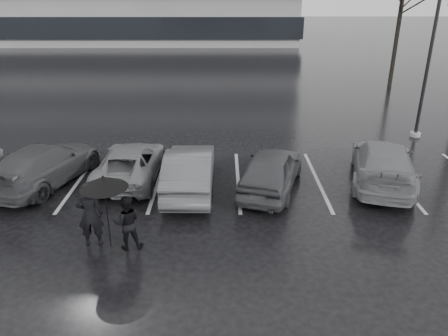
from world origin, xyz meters
name	(u,v)px	position (x,y,z in m)	size (l,w,h in m)	color
ground	(221,215)	(0.00, 0.00, 0.00)	(160.00, 160.00, 0.00)	black
car_main	(271,170)	(1.67, 1.79, 0.70)	(1.66, 4.12, 1.40)	black
car_west_a	(190,170)	(-1.04, 1.76, 0.72)	(1.52, 4.36, 1.44)	#323235
car_west_b	(130,163)	(-3.18, 2.63, 0.60)	(2.00, 4.34, 1.21)	#545356
car_west_c	(45,164)	(-6.05, 2.30, 0.69)	(1.93, 4.75, 1.38)	black
car_east	(383,163)	(5.57, 2.35, 0.71)	(2.00, 4.92, 1.43)	#545356
pedestrian_left	(90,215)	(-3.36, -1.61, 0.91)	(0.67, 0.44, 1.82)	black
pedestrian_right	(127,222)	(-2.39, -1.73, 0.75)	(0.72, 0.56, 1.49)	black
umbrella	(103,182)	(-2.90, -1.67, 1.86)	(1.20, 1.20, 2.04)	black
lamp_post	(431,50)	(8.76, 7.21, 3.80)	(0.45, 0.45, 8.31)	#939396
stall_stripes	(198,180)	(-0.80, 2.50, 0.00)	(19.72, 5.00, 0.00)	#AFAFB2
tree_north	(399,20)	(11.00, 17.00, 4.25)	(0.26, 0.26, 8.50)	black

